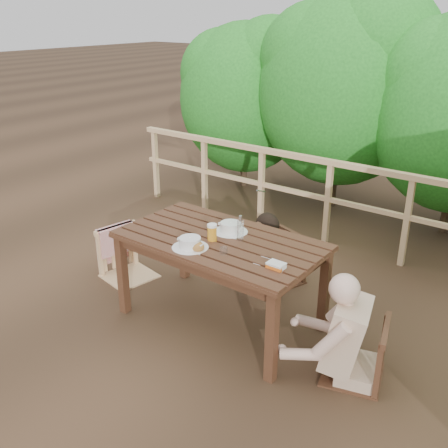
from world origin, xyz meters
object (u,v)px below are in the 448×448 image
Objects in this scene: bottle at (240,229)px; woman at (279,228)px; tumbler at (224,252)px; chair_left at (126,234)px; chair_far at (277,239)px; beer_glass at (212,233)px; chair_right at (358,324)px; soup_near at (190,243)px; diner_right at (365,298)px; bread_roll at (196,246)px; soup_far at (231,228)px; table at (220,281)px; butter_tub at (276,266)px.

woman is at bearing 99.55° from bottle.
woman is 15.56× the size of tumbler.
bottle is at bearing -79.39° from chair_left.
chair_far is 5.94× the size of beer_glass.
chair_right is 1.41m from soup_near.
diner_right is 9.80× the size of bread_roll.
bottle is (-1.08, 0.06, 0.44)m from chair_right.
diner_right is at bearing -6.93° from soup_far.
table is 22.88× the size of tumbler.
chair_far is (0.01, 0.90, 0.07)m from table.
bottle is (-1.11, 0.06, 0.21)m from diner_right.
butter_tub is (0.66, 0.11, -0.01)m from bread_roll.
diner_right is 4.65× the size of soup_far.
bread_roll is at bearing 0.88° from soup_near.
bottle is at bearing 71.64° from diner_right.
chair_right is 6.79× the size of butter_tub.
woman is at bearing 120.91° from butter_tub.
bottle reaches higher than table.
beer_glass is (0.06, 0.21, 0.03)m from soup_near.
chair_left reaches higher than chair_far.
soup_far is 1.27× the size of bottle.
soup_far is at bearing 86.27° from beer_glass.
soup_near is at bearing 104.92° from woman.
soup_far is 0.44m from tumbler.
butter_tub is (0.63, -1.09, 0.23)m from woman.
bread_roll is (-0.03, -1.18, 0.36)m from chair_far.
chair_right is (1.23, -0.90, -0.01)m from chair_far.
soup_near is 2.11× the size of bread_roll.
chair_far is at bearing 88.12° from soup_far.
chair_left is 12.93× the size of tumbler.
chair_far is (1.23, 0.84, -0.01)m from chair_left.
soup_far is at bearing 67.85° from diner_right.
tumbler reaches higher than butter_tub.
beer_glass is (-0.03, -0.07, 0.46)m from table.
butter_tub is (0.67, -0.10, -0.05)m from beer_glass.
soup_far is (-1.28, 0.16, 0.14)m from diner_right.
chair_left is 3.23× the size of soup_far.
diner_right is 0.66m from butter_tub.
beer_glass is 1.17× the size of butter_tub.
butter_tub is at bearing 8.57° from soup_near.
bottle is (0.17, -0.09, 0.07)m from soup_far.
beer_glass is at bearing 172.25° from butter_tub.
beer_glass is (-0.04, -0.97, 0.39)m from chair_far.
chair_right reaches higher than butter_tub.
diner_right is at bearing 0.23° from table.
chair_left is 0.83× the size of woman.
chair_far is 6.97× the size of butter_tub.
chair_left reaches higher than table.
diner_right is (2.49, -0.06, 0.21)m from chair_left.
soup_near is 1.00× the size of soup_far.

